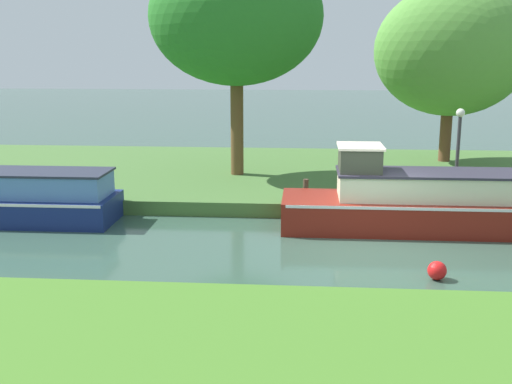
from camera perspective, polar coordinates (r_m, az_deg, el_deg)
The scene contains 10 objects.
ground_plane at distance 15.11m, azimuth 9.78°, elevation -4.50°, with size 120.00×120.00×0.00m, color #355445.
riverbank_far at distance 21.84m, azimuth 8.19°, elevation 1.41°, with size 72.00×10.00×0.40m, color #456D33.
maroon_barge at distance 16.72m, azimuth 21.12°, elevation -1.03°, with size 10.84×1.94×2.14m.
navy_narrowboat at distance 17.58m, azimuth -19.79°, elevation -0.62°, with size 4.74×1.88×1.37m.
willow_tree_left at distance 20.47m, azimuth -1.86°, elevation 15.62°, with size 5.52×4.37×7.26m.
willow_tree_centre at distance 24.07m, azimuth 17.38°, elevation 12.14°, with size 5.55×4.06×6.37m.
lamp_post at distance 18.41m, azimuth 17.92°, elevation 4.49°, with size 0.24×0.24×2.47m.
mooring_post_near at distance 18.33m, azimuth -14.69°, elevation 0.71°, with size 0.19×0.19×0.70m, color #483B26.
mooring_post_far at distance 17.33m, azimuth 4.54°, elevation 0.22°, with size 0.15×0.15×0.58m, color #453326.
channel_buoy at distance 12.96m, azimuth 16.12°, elevation -6.87°, with size 0.38×0.38×0.38m, color red.
Camera 1 is at (-1.43, -14.38, 4.41)m, focal length 44.04 mm.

